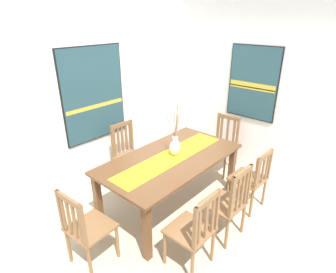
% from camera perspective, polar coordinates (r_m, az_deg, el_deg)
% --- Properties ---
extents(ground_plane, '(6.40, 6.40, 0.03)m').
position_cam_1_polar(ground_plane, '(3.66, 5.20, -18.51)').
color(ground_plane, beige).
extents(wall_back, '(6.40, 0.12, 2.70)m').
position_cam_1_polar(wall_back, '(4.22, -14.95, 7.98)').
color(wall_back, white).
rests_on(wall_back, ground_plane).
extents(wall_side, '(0.12, 6.40, 2.70)m').
position_cam_1_polar(wall_side, '(4.50, 20.33, 8.28)').
color(wall_side, white).
rests_on(wall_side, ground_plane).
extents(dining_table, '(1.93, 1.03, 0.74)m').
position_cam_1_polar(dining_table, '(3.65, 0.61, -5.62)').
color(dining_table, brown).
rests_on(dining_table, ground_plane).
extents(table_runner, '(1.78, 0.36, 0.01)m').
position_cam_1_polar(table_runner, '(3.60, 0.62, -4.26)').
color(table_runner, gold).
rests_on(table_runner, dining_table).
extents(centerpiece_vase, '(0.22, 0.20, 0.76)m').
position_cam_1_polar(centerpiece_vase, '(3.60, 1.45, -1.97)').
color(centerpiece_vase, silver).
rests_on(centerpiece_vase, dining_table).
extents(chair_0, '(0.43, 0.43, 0.88)m').
position_cam_1_polar(chair_0, '(3.86, 16.92, -8.30)').
color(chair_0, brown).
rests_on(chair_0, ground_plane).
extents(chair_1, '(0.44, 0.44, 0.92)m').
position_cam_1_polar(chair_1, '(3.04, -16.75, -17.60)').
color(chair_1, brown).
rests_on(chair_1, ground_plane).
extents(chair_2, '(0.44, 0.44, 0.96)m').
position_cam_1_polar(chair_2, '(3.31, 12.45, -13.09)').
color(chair_2, brown).
rests_on(chair_2, ground_plane).
extents(chair_3, '(0.42, 0.42, 0.92)m').
position_cam_1_polar(chair_3, '(2.92, 5.43, -18.72)').
color(chair_3, brown).
rests_on(chair_3, ground_plane).
extents(chair_4, '(0.44, 0.44, 0.95)m').
position_cam_1_polar(chair_4, '(4.67, 11.31, -1.55)').
color(chair_4, brown).
rests_on(chair_4, ground_plane).
extents(chair_5, '(0.44, 0.44, 0.96)m').
position_cam_1_polar(chair_5, '(4.30, -8.28, -3.36)').
color(chair_5, brown).
rests_on(chair_5, ground_plane).
extents(painting_on_back_wall, '(1.01, 0.05, 1.35)m').
position_cam_1_polar(painting_on_back_wall, '(4.12, -15.14, 8.40)').
color(painting_on_back_wall, black).
extents(painting_on_side_wall, '(0.05, 0.80, 1.13)m').
position_cam_1_polar(painting_on_side_wall, '(4.51, 17.21, 10.54)').
color(painting_on_side_wall, black).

